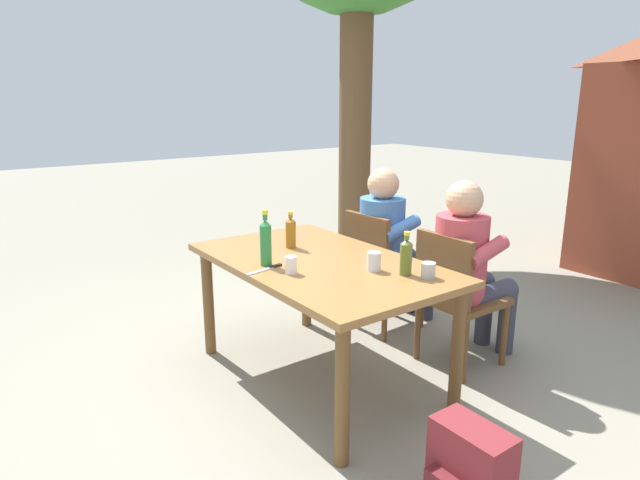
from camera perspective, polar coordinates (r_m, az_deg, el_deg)
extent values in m
plane|color=gray|center=(3.42, 0.00, -14.19)|extent=(24.00, 24.00, 0.00)
cube|color=olive|center=(3.13, 0.00, -2.48)|extent=(1.57, 0.94, 0.04)
cylinder|color=brown|center=(3.66, -11.59, -6.42)|extent=(0.07, 0.07, 0.71)
cylinder|color=brown|center=(2.55, 2.35, -15.95)|extent=(0.07, 0.07, 0.71)
cylinder|color=brown|center=(4.01, -1.44, -4.17)|extent=(0.07, 0.07, 0.71)
cylinder|color=brown|center=(3.04, 14.15, -11.08)|extent=(0.07, 0.07, 0.71)
cube|color=brown|center=(4.00, 6.89, -3.18)|extent=(0.46, 0.46, 0.04)
cube|color=brown|center=(3.80, 4.86, -0.47)|extent=(0.42, 0.06, 0.42)
cylinder|color=brown|center=(4.09, 10.58, -6.29)|extent=(0.04, 0.04, 0.41)
cylinder|color=brown|center=(4.33, 6.80, -4.92)|extent=(0.04, 0.04, 0.41)
cylinder|color=brown|center=(3.83, 6.77, -7.63)|extent=(0.04, 0.04, 0.41)
cylinder|color=brown|center=(4.08, 3.00, -6.06)|extent=(0.04, 0.04, 0.41)
cube|color=brown|center=(3.55, 14.70, -5.97)|extent=(0.44, 0.44, 0.04)
cube|color=brown|center=(3.33, 12.73, -3.03)|extent=(0.42, 0.04, 0.42)
cylinder|color=brown|center=(3.67, 18.70, -9.37)|extent=(0.04, 0.04, 0.41)
cylinder|color=brown|center=(3.88, 14.14, -7.68)|extent=(0.04, 0.04, 0.41)
cylinder|color=brown|center=(3.39, 14.84, -11.13)|extent=(0.04, 0.04, 0.41)
cylinder|color=brown|center=(3.61, 10.17, -9.15)|extent=(0.04, 0.04, 0.41)
cylinder|color=#3D70B2|center=(3.89, 6.47, 0.61)|extent=(0.32, 0.32, 0.52)
sphere|color=tan|center=(3.82, 6.63, 5.84)|extent=(0.22, 0.22, 0.22)
cylinder|color=#383847|center=(4.03, 9.33, -2.82)|extent=(0.14, 0.40, 0.14)
cylinder|color=#383847|center=(4.24, 11.12, -5.22)|extent=(0.11, 0.11, 0.45)
cylinder|color=#3D70B2|center=(3.74, 8.45, 1.19)|extent=(0.09, 0.31, 0.16)
cylinder|color=#383847|center=(4.16, 7.58, -2.22)|extent=(0.14, 0.40, 0.14)
cylinder|color=#383847|center=(4.36, 9.40, -4.59)|extent=(0.11, 0.11, 0.45)
cylinder|color=#3D70B2|center=(4.01, 4.69, 2.23)|extent=(0.09, 0.31, 0.16)
cylinder|color=#B7424C|center=(3.42, 14.47, -1.77)|extent=(0.32, 0.32, 0.52)
sphere|color=tan|center=(3.34, 14.86, 4.15)|extent=(0.22, 0.22, 0.22)
cylinder|color=#383847|center=(3.60, 17.35, -5.50)|extent=(0.14, 0.40, 0.14)
cylinder|color=#383847|center=(3.83, 18.91, -7.99)|extent=(0.11, 0.11, 0.45)
cylinder|color=#B7424C|center=(3.29, 17.07, -1.20)|extent=(0.09, 0.31, 0.16)
cylinder|color=#383847|center=(3.70, 15.13, -4.77)|extent=(0.14, 0.40, 0.14)
cylinder|color=#383847|center=(3.93, 16.77, -7.24)|extent=(0.11, 0.11, 0.45)
cylinder|color=#B7424C|center=(3.52, 12.20, 0.15)|extent=(0.09, 0.31, 0.16)
cylinder|color=#996019|center=(3.37, -3.08, 0.57)|extent=(0.06, 0.06, 0.16)
cone|color=#996019|center=(3.35, -3.10, 2.13)|extent=(0.06, 0.06, 0.02)
cylinder|color=#996019|center=(3.35, -3.11, 2.51)|extent=(0.03, 0.03, 0.02)
cylinder|color=yellow|center=(3.34, -3.11, 2.86)|extent=(0.03, 0.03, 0.02)
cylinder|color=#287A38|center=(3.02, -5.69, -0.58)|extent=(0.06, 0.06, 0.23)
cone|color=#287A38|center=(2.99, -5.75, 1.80)|extent=(0.06, 0.06, 0.03)
cylinder|color=#287A38|center=(2.98, -5.77, 2.39)|extent=(0.03, 0.03, 0.03)
cylinder|color=yellow|center=(2.98, -5.78, 2.92)|extent=(0.03, 0.03, 0.03)
cylinder|color=#566623|center=(2.89, 8.97, -2.01)|extent=(0.06, 0.06, 0.17)
cone|color=#566623|center=(2.86, 9.04, -0.18)|extent=(0.06, 0.06, 0.02)
cylinder|color=#566623|center=(2.86, 9.06, 0.27)|extent=(0.03, 0.03, 0.02)
cylinder|color=yellow|center=(2.85, 9.08, 0.68)|extent=(0.03, 0.03, 0.02)
cylinder|color=silver|center=(2.95, 5.66, -2.23)|extent=(0.08, 0.08, 0.10)
cylinder|color=white|center=(2.89, -3.05, -2.61)|extent=(0.06, 0.06, 0.09)
cylinder|color=#B2B7BC|center=(2.87, 11.25, -3.12)|extent=(0.08, 0.08, 0.08)
cube|color=silver|center=(2.95, -6.25, -3.24)|extent=(0.06, 0.18, 0.01)
cube|color=black|center=(3.01, -4.66, -2.72)|extent=(0.03, 0.08, 0.01)
cube|color=maroon|center=(2.45, 15.43, -22.32)|extent=(0.32, 0.18, 0.40)
cylinder|color=brown|center=(5.86, 3.71, 12.98)|extent=(0.34, 0.34, 2.95)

